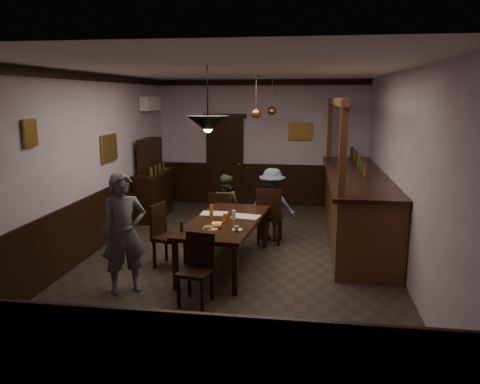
% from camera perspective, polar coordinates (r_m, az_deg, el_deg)
% --- Properties ---
extents(room, '(5.01, 8.01, 3.01)m').
position_cam_1_polar(room, '(7.35, -0.31, 2.88)').
color(room, '#2D2621').
rests_on(room, ground).
extents(dining_table, '(1.22, 2.29, 0.75)m').
position_cam_1_polar(dining_table, '(7.23, -1.80, -3.88)').
color(dining_table, black).
rests_on(dining_table, ground).
extents(chair_far_left, '(0.44, 0.44, 0.91)m').
position_cam_1_polar(chair_far_left, '(8.58, -2.36, -2.68)').
color(chair_far_left, black).
rests_on(chair_far_left, ground).
extents(chair_far_right, '(0.46, 0.46, 1.03)m').
position_cam_1_polar(chair_far_right, '(8.35, 3.60, -2.63)').
color(chair_far_right, black).
rests_on(chair_far_right, ground).
extents(chair_near, '(0.46, 0.46, 0.90)m').
position_cam_1_polar(chair_near, '(6.08, -5.20, -8.86)').
color(chair_near, black).
rests_on(chair_near, ground).
extents(chair_side, '(0.52, 0.52, 0.98)m').
position_cam_1_polar(chair_side, '(7.40, -9.16, -4.85)').
color(chair_side, black).
rests_on(chair_side, ground).
extents(person_standing, '(0.71, 0.65, 1.64)m').
position_cam_1_polar(person_standing, '(6.46, -13.95, -4.90)').
color(person_standing, '#565A62').
rests_on(person_standing, ground).
extents(person_seated_left, '(0.67, 0.59, 1.19)m').
position_cam_1_polar(person_seated_left, '(8.81, -1.85, -1.65)').
color(person_seated_left, '#424E2E').
rests_on(person_seated_left, ground).
extents(person_seated_right, '(0.93, 0.64, 1.33)m').
position_cam_1_polar(person_seated_right, '(8.60, 3.93, -1.50)').
color(person_seated_right, '#4D586E').
rests_on(person_seated_right, ground).
extents(newspaper_left, '(0.43, 0.31, 0.01)m').
position_cam_1_polar(newspaper_left, '(7.58, -3.17, -2.62)').
color(newspaper_left, silver).
rests_on(newspaper_left, dining_table).
extents(newspaper_right, '(0.47, 0.38, 0.01)m').
position_cam_1_polar(newspaper_right, '(7.38, 0.74, -3.00)').
color(newspaper_right, silver).
rests_on(newspaper_right, dining_table).
extents(napkin, '(0.16, 0.16, 0.00)m').
position_cam_1_polar(napkin, '(7.03, -2.84, -3.77)').
color(napkin, '#ECB257').
rests_on(napkin, dining_table).
extents(saucer, '(0.15, 0.15, 0.01)m').
position_cam_1_polar(saucer, '(6.66, -0.34, -4.61)').
color(saucer, white).
rests_on(saucer, dining_table).
extents(coffee_cup, '(0.09, 0.09, 0.07)m').
position_cam_1_polar(coffee_cup, '(6.56, -0.43, -4.45)').
color(coffee_cup, white).
rests_on(coffee_cup, saucer).
extents(pastry_plate, '(0.22, 0.22, 0.01)m').
position_cam_1_polar(pastry_plate, '(6.71, -3.65, -4.48)').
color(pastry_plate, white).
rests_on(pastry_plate, dining_table).
extents(pastry_ring_a, '(0.13, 0.13, 0.04)m').
position_cam_1_polar(pastry_ring_a, '(6.68, -3.92, -4.31)').
color(pastry_ring_a, '#C68C47').
rests_on(pastry_ring_a, pastry_plate).
extents(pastry_ring_b, '(0.13, 0.13, 0.04)m').
position_cam_1_polar(pastry_ring_b, '(6.76, -2.86, -4.12)').
color(pastry_ring_b, '#C68C47').
rests_on(pastry_ring_b, pastry_plate).
extents(soda_can, '(0.07, 0.07, 0.12)m').
position_cam_1_polar(soda_can, '(7.07, -1.82, -3.18)').
color(soda_can, orange).
rests_on(soda_can, dining_table).
extents(beer_glass, '(0.06, 0.06, 0.20)m').
position_cam_1_polar(beer_glass, '(7.34, -3.51, -2.32)').
color(beer_glass, '#BF721E').
rests_on(beer_glass, dining_table).
extents(water_glass, '(0.06, 0.06, 0.15)m').
position_cam_1_polar(water_glass, '(7.18, -0.75, -2.83)').
color(water_glass, silver).
rests_on(water_glass, dining_table).
extents(pepper_mill, '(0.04, 0.04, 0.14)m').
position_cam_1_polar(pepper_mill, '(6.62, -7.12, -4.22)').
color(pepper_mill, black).
rests_on(pepper_mill, dining_table).
extents(sideboard, '(0.47, 1.31, 1.73)m').
position_cam_1_polar(sideboard, '(10.29, -10.57, 0.67)').
color(sideboard, black).
rests_on(sideboard, ground).
extents(bar_counter, '(1.07, 4.62, 2.58)m').
position_cam_1_polar(bar_counter, '(8.92, 13.90, -1.44)').
color(bar_counter, '#533116').
rests_on(bar_counter, ground).
extents(door_back, '(0.90, 0.06, 2.10)m').
position_cam_1_polar(door_back, '(11.42, -1.84, 3.75)').
color(door_back, black).
rests_on(door_back, ground).
extents(ac_unit, '(0.20, 0.85, 0.30)m').
position_cam_1_polar(ac_unit, '(10.67, -10.89, 10.54)').
color(ac_unit, white).
rests_on(ac_unit, ground).
extents(picture_left_small, '(0.04, 0.28, 0.36)m').
position_cam_1_polar(picture_left_small, '(6.63, -24.23, 6.57)').
color(picture_left_small, olive).
rests_on(picture_left_small, ground).
extents(picture_left_large, '(0.04, 0.62, 0.48)m').
position_cam_1_polar(picture_left_large, '(8.79, -15.65, 5.21)').
color(picture_left_large, olive).
rests_on(picture_left_large, ground).
extents(picture_back, '(0.55, 0.04, 0.42)m').
position_cam_1_polar(picture_back, '(11.18, 7.34, 7.36)').
color(picture_back, olive).
rests_on(picture_back, ground).
extents(pendant_iron, '(0.56, 0.56, 0.86)m').
position_cam_1_polar(pendant_iron, '(6.21, -3.94, 8.24)').
color(pendant_iron, black).
rests_on(pendant_iron, ground).
extents(pendant_brass_mid, '(0.20, 0.20, 0.81)m').
position_cam_1_polar(pendant_brass_mid, '(8.95, 1.96, 9.59)').
color(pendant_brass_mid, '#BF8C3F').
rests_on(pendant_brass_mid, ground).
extents(pendant_brass_far, '(0.20, 0.20, 0.81)m').
position_cam_1_polar(pendant_brass_far, '(10.23, 3.91, 9.83)').
color(pendant_brass_far, '#BF8C3F').
rests_on(pendant_brass_far, ground).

